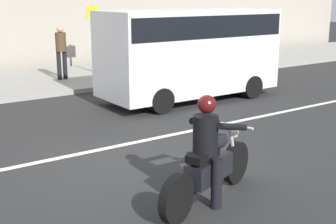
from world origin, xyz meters
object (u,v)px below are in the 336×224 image
object	(u,v)px
motorcycle_with_rider_black_leather	(209,158)
parked_van_white	(190,48)
street_sign_post	(93,32)
pedestrian_bystander	(61,48)

from	to	relation	value
motorcycle_with_rider_black_leather	parked_van_white	distance (m)	6.57
street_sign_post	parked_van_white	bearing A→B (deg)	-84.58
parked_van_white	street_sign_post	distance (m)	4.96
pedestrian_bystander	street_sign_post	bearing A→B (deg)	24.36
parked_van_white	pedestrian_bystander	bearing A→B (deg)	114.59
parked_van_white	street_sign_post	xyz separation A→B (m)	(-0.47, 4.93, 0.16)
motorcycle_with_rider_black_leather	parked_van_white	size ratio (longest dim) A/B	0.44
street_sign_post	pedestrian_bystander	distance (m)	1.68
parked_van_white	motorcycle_with_rider_black_leather	bearing A→B (deg)	-125.21
motorcycle_with_rider_black_leather	parked_van_white	bearing A→B (deg)	54.79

